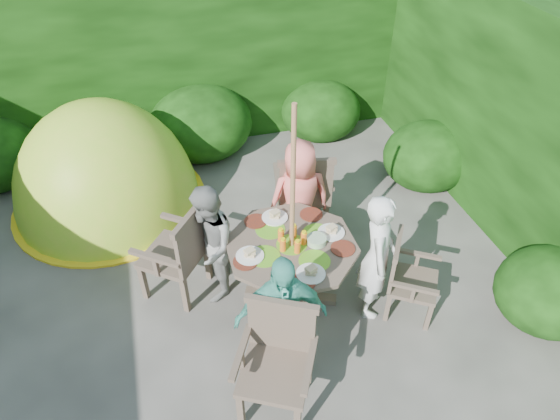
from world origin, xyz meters
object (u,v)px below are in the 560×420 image
object	(u,v)px
garden_chair_back	(304,191)
child_right	(377,257)
child_left	(209,245)
parasol_pole	(292,216)
garden_chair_left	(180,251)
garden_chair_front	(277,358)
child_back	(300,198)
garden_chair_right	(407,277)
patio_table	(292,254)
dome_tent	(112,203)
child_front	(281,318)

from	to	relation	value
garden_chair_back	child_right	bearing A→B (deg)	113.49
child_right	child_left	bearing A→B (deg)	91.06
parasol_pole	child_right	xyz separation A→B (m)	(0.74, -0.31, -0.41)
garden_chair_left	garden_chair_back	world-z (taller)	garden_chair_back
garden_chair_front	child_back	bearing A→B (deg)	95.26
garden_chair_right	garden_chair_back	distance (m)	1.53
patio_table	dome_tent	distance (m)	2.82
garden_chair_front	child_back	xyz separation A→B (m)	(0.73, 1.75, 0.15)
patio_table	child_right	xyz separation A→B (m)	(0.73, -0.31, 0.06)
child_left	child_back	world-z (taller)	child_back
garden_chair_left	child_right	size ratio (longest dim) A/B	0.75
garden_chair_front	child_left	world-z (taller)	child_left
child_right	child_left	world-z (taller)	child_right
patio_table	child_left	xyz separation A→B (m)	(-0.74, 0.31, 0.02)
garden_chair_left	child_back	xyz separation A→B (m)	(1.33, 0.33, 0.13)
child_right	child_left	distance (m)	1.60
patio_table	child_front	world-z (taller)	child_front
parasol_pole	garden_chair_back	bearing A→B (deg)	65.97
child_right	child_back	xyz separation A→B (m)	(-0.42, 1.05, -0.01)
garden_chair_front	garden_chair_right	bearing A→B (deg)	50.18
dome_tent	parasol_pole	bearing A→B (deg)	-51.55
patio_table	garden_chair_front	world-z (taller)	garden_chair_front
garden_chair_back	dome_tent	size ratio (longest dim) A/B	0.39
patio_table	parasol_pole	size ratio (longest dim) A/B	0.77
dome_tent	garden_chair_back	bearing A→B (deg)	-28.21
garden_chair_front	child_front	bearing A→B (deg)	96.52
child_front	patio_table	bearing A→B (deg)	71.75
child_left	dome_tent	bearing A→B (deg)	-142.05
garden_chair_front	child_back	world-z (taller)	child_back
patio_table	child_right	bearing A→B (deg)	-23.07
parasol_pole	garden_chair_front	distance (m)	1.23
patio_table	parasol_pole	world-z (taller)	parasol_pole
child_right	dome_tent	world-z (taller)	child_right
patio_table	garden_chair_left	distance (m)	1.10
child_front	garden_chair_right	bearing A→B (deg)	18.35
parasol_pole	child_right	distance (m)	0.90
garden_chair_right	child_front	xyz separation A→B (m)	(-1.34, -0.32, 0.22)
garden_chair_back	child_back	size ratio (longest dim) A/B	0.77
child_back	dome_tent	size ratio (longest dim) A/B	0.50
parasol_pole	garden_chair_left	bearing A→B (deg)	158.16
child_left	garden_chair_left	bearing A→B (deg)	-99.79
child_back	dome_tent	distance (m)	2.57
garden_chair_back	child_left	world-z (taller)	child_left
patio_table	garden_chair_right	world-z (taller)	patio_table
patio_table	garden_chair_front	distance (m)	1.10
patio_table	child_front	distance (m)	0.80
child_right	parasol_pole	bearing A→B (deg)	91.06
patio_table	garden_chair_back	xyz separation A→B (m)	(0.44, 1.00, -0.07)
patio_table	garden_chair_left	world-z (taller)	garden_chair_left
child_left	garden_chair_back	bearing A→B (deg)	128.91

